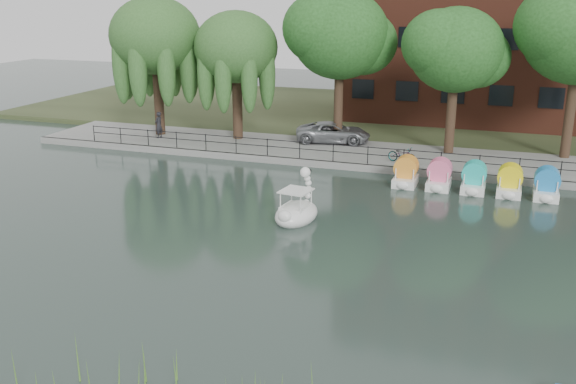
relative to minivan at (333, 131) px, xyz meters
The scene contains 15 objects.
ground_plane 17.91m from the minivan, 85.98° to the right, with size 120.00×120.00×0.00m, color #394A44.
promenade 2.41m from the minivan, 55.59° to the right, with size 40.00×6.00×0.40m, color gray.
kerb 5.03m from the minivan, 75.32° to the right, with size 40.00×0.25×0.40m, color gray.
land_strip 12.27m from the minivan, 84.13° to the left, with size 60.00×22.00×0.36m, color #47512D.
railing 4.75m from the minivan, 74.71° to the right, with size 32.00×0.05×1.00m.
willow_left 13.14m from the minivan, behind, with size 5.88×5.88×9.01m.
willow_mid 8.11m from the minivan, behind, with size 5.32×5.32×8.15m.
broadleaf_center 5.92m from the minivan, 34.41° to the left, with size 6.00×6.00×9.25m.
broadleaf_right 8.95m from the minivan, ahead, with size 5.40×5.40×8.32m.
minivan is the anchor object (origin of this frame).
bicycle 6.22m from the minivan, 36.17° to the right, with size 1.72×0.60×1.00m, color gray.
pedestrian 11.48m from the minivan, 167.88° to the right, with size 0.71×0.48×1.98m, color black.
swan_boat 13.86m from the minivan, 81.20° to the right, with size 1.98×2.81×2.22m.
pedal_boat_row 11.34m from the minivan, 36.28° to the right, with size 7.95×1.70×1.40m.
reed_bank 27.53m from the minivan, 83.21° to the right, with size 24.00×2.40×1.20m.
Camera 1 is at (9.20, -21.02, 9.52)m, focal length 40.00 mm.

